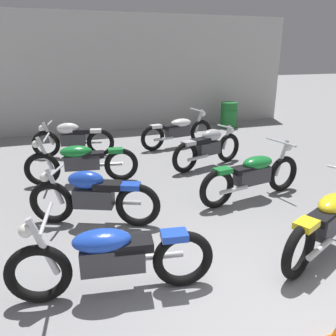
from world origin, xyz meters
TOP-DOWN VIEW (x-y plane):
  - ground_plane at (0.00, 0.00)m, footprint 60.00×60.00m
  - back_wall at (0.00, 9.12)m, footprint 12.66×0.24m
  - motorcycle_left_row_0 at (-1.39, 1.02)m, footprint 2.16×0.68m
  - motorcycle_left_row_1 at (-1.37, 2.65)m, footprint 1.85×0.89m
  - motorcycle_left_row_2 at (-1.36, 4.44)m, footprint 2.16×0.68m
  - motorcycle_left_row_3 at (-1.38, 6.34)m, footprint 1.95×0.60m
  - motorcycle_right_row_0 at (1.35, 0.93)m, footprint 2.02×1.06m
  - motorcycle_right_row_1 at (1.37, 2.71)m, footprint 2.16×0.74m
  - motorcycle_right_row_2 at (1.40, 4.56)m, footprint 1.91×0.75m
  - motorcycle_right_row_3 at (1.36, 6.34)m, footprint 2.16×0.74m
  - oil_drum at (3.87, 8.14)m, footprint 0.59×0.59m

SIDE VIEW (x-z plane):
  - ground_plane at x=0.00m, z-range 0.00..0.00m
  - oil_drum at x=3.87m, z-range 0.00..0.85m
  - motorcycle_left_row_0 at x=-1.39m, z-range -0.04..0.94m
  - motorcycle_left_row_2 at x=-1.36m, z-range -0.04..0.94m
  - motorcycle_right_row_0 at x=1.35m, z-range -0.04..0.94m
  - motorcycle_right_row_1 at x=1.37m, z-range -0.04..0.94m
  - motorcycle_right_row_3 at x=1.36m, z-range -0.04..0.94m
  - motorcycle_left_row_1 at x=-1.37m, z-range 0.02..0.90m
  - motorcycle_left_row_3 at x=-1.38m, z-range 0.02..0.90m
  - motorcycle_right_row_2 at x=1.40m, z-range 0.02..0.90m
  - back_wall at x=0.00m, z-range 0.00..3.60m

